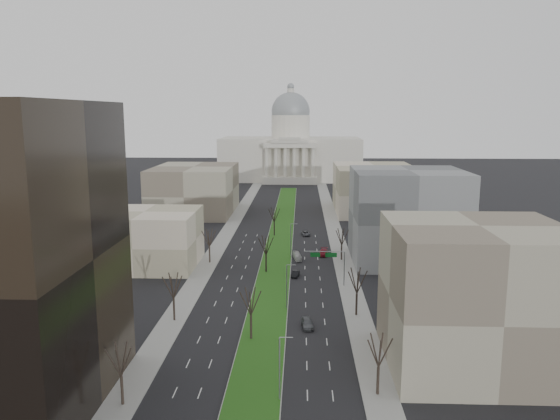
% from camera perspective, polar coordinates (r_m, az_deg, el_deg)
% --- Properties ---
extents(ground, '(600.00, 600.00, 0.00)m').
position_cam_1_polar(ground, '(172.72, 0.06, -2.73)').
color(ground, black).
rests_on(ground, ground).
extents(median, '(8.00, 222.03, 0.20)m').
position_cam_1_polar(median, '(171.71, 0.05, -2.77)').
color(median, '#999993').
rests_on(median, ground).
extents(sidewalk_left, '(5.00, 330.00, 0.15)m').
position_cam_1_polar(sidewalk_left, '(150.24, -7.02, -4.75)').
color(sidewalk_left, gray).
rests_on(sidewalk_left, ground).
extents(sidewalk_right, '(5.00, 330.00, 0.15)m').
position_cam_1_polar(sidewalk_right, '(148.73, 6.46, -4.89)').
color(sidewalk_right, gray).
rests_on(sidewalk_right, ground).
extents(capitol, '(80.00, 46.00, 55.00)m').
position_cam_1_polar(capitol, '(318.67, 1.10, 6.16)').
color(capitol, beige).
rests_on(capitol, ground).
extents(building_beige_left, '(26.00, 22.00, 14.00)m').
position_cam_1_polar(building_beige_left, '(142.49, -13.89, -2.93)').
color(building_beige_left, tan).
rests_on(building_beige_left, ground).
extents(building_tan_right, '(26.00, 24.00, 22.00)m').
position_cam_1_polar(building_tan_right, '(88.89, 19.74, -8.50)').
color(building_tan_right, '#786D5C').
rests_on(building_tan_right, ground).
extents(building_grey_right, '(28.00, 26.00, 24.00)m').
position_cam_1_polar(building_grey_right, '(145.36, 13.14, -0.62)').
color(building_grey_right, slate).
rests_on(building_grey_right, ground).
extents(building_far_left, '(30.00, 40.00, 18.00)m').
position_cam_1_polar(building_far_left, '(214.37, -8.92, 2.12)').
color(building_far_left, '#786D5C').
rests_on(building_far_left, ground).
extents(building_far_right, '(30.00, 40.00, 18.00)m').
position_cam_1_polar(building_far_right, '(217.16, 9.80, 2.20)').
color(building_far_right, tan).
rests_on(building_far_right, ground).
extents(tree_left_near, '(5.10, 5.10, 9.18)m').
position_cam_1_polar(tree_left_near, '(77.25, -16.34, -14.69)').
color(tree_left_near, black).
rests_on(tree_left_near, ground).
extents(tree_left_mid, '(5.40, 5.40, 9.72)m').
position_cam_1_polar(tree_left_mid, '(104.00, -11.10, -7.69)').
color(tree_left_mid, black).
rests_on(tree_left_mid, ground).
extents(tree_left_far, '(5.28, 5.28, 9.50)m').
position_cam_1_polar(tree_left_far, '(141.87, -7.41, -2.83)').
color(tree_left_far, black).
rests_on(tree_left_far, ground).
extents(tree_right_near, '(5.16, 5.16, 9.29)m').
position_cam_1_polar(tree_right_near, '(77.87, 10.30, -14.16)').
color(tree_right_near, black).
rests_on(tree_right_near, ground).
extents(tree_right_mid, '(5.52, 5.52, 9.94)m').
position_cam_1_polar(tree_right_mid, '(105.59, 8.06, -7.23)').
color(tree_right_mid, black).
rests_on(tree_right_mid, ground).
extents(tree_right_far, '(5.04, 5.04, 9.07)m').
position_cam_1_polar(tree_right_far, '(144.25, 6.48, -2.72)').
color(tree_right_far, black).
rests_on(tree_right_far, ground).
extents(tree_median_a, '(5.40, 5.40, 9.72)m').
position_cam_1_polar(tree_median_a, '(94.09, -3.07, -9.44)').
color(tree_median_a, black).
rests_on(tree_median_a, ground).
extents(tree_median_b, '(5.40, 5.40, 9.72)m').
position_cam_1_polar(tree_median_b, '(132.33, -1.47, -3.63)').
color(tree_median_b, black).
rests_on(tree_median_b, ground).
extents(tree_median_c, '(5.40, 5.40, 9.72)m').
position_cam_1_polar(tree_median_c, '(171.38, -0.61, -0.44)').
color(tree_median_c, black).
rests_on(tree_median_c, ground).
extents(streetlamp_median_a, '(1.90, 0.20, 9.16)m').
position_cam_1_polar(streetlamp_median_a, '(76.17, -0.00, -16.12)').
color(streetlamp_median_a, gray).
rests_on(streetlamp_median_a, ground).
extents(streetlamp_median_b, '(1.90, 0.20, 9.16)m').
position_cam_1_polar(streetlamp_median_b, '(108.64, 0.73, -7.92)').
color(streetlamp_median_b, gray).
rests_on(streetlamp_median_b, ground).
extents(streetlamp_median_c, '(1.90, 0.20, 9.16)m').
position_cam_1_polar(streetlamp_median_c, '(147.18, 1.15, -3.09)').
color(streetlamp_median_c, gray).
rests_on(streetlamp_median_c, ground).
extents(mast_arm_signs, '(9.12, 0.24, 8.09)m').
position_cam_1_polar(mast_arm_signs, '(122.84, 5.48, -5.19)').
color(mast_arm_signs, gray).
rests_on(mast_arm_signs, ground).
extents(car_grey_near, '(2.51, 5.14, 1.69)m').
position_cam_1_polar(car_grey_near, '(101.23, 2.86, -11.71)').
color(car_grey_near, '#4F5357').
rests_on(car_grey_near, ground).
extents(car_black, '(2.10, 4.40, 1.39)m').
position_cam_1_polar(car_black, '(130.61, 1.62, -6.68)').
color(car_black, black).
rests_on(car_black, ground).
extents(car_red, '(2.96, 5.87, 1.63)m').
position_cam_1_polar(car_red, '(150.06, 4.57, -4.43)').
color(car_red, maroon).
rests_on(car_red, ground).
extents(car_grey_far, '(2.97, 5.14, 1.35)m').
position_cam_1_polar(car_grey_far, '(173.45, 2.70, -2.46)').
color(car_grey_far, '#4F5257').
rests_on(car_grey_far, ground).
extents(box_van, '(2.45, 6.59, 1.79)m').
position_cam_1_polar(box_van, '(145.30, 1.81, -4.86)').
color(box_van, silver).
rests_on(box_van, ground).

